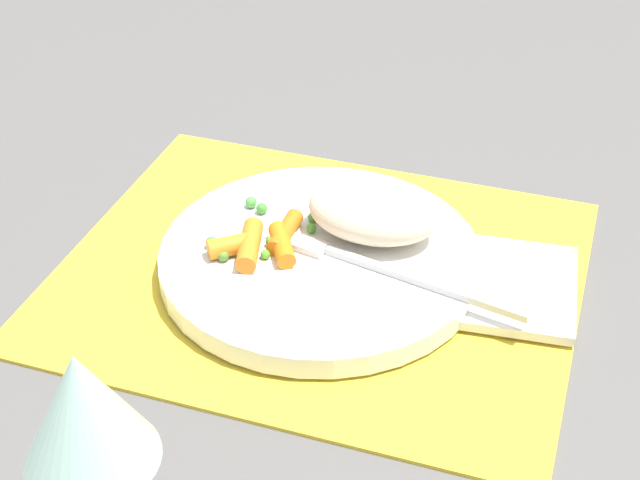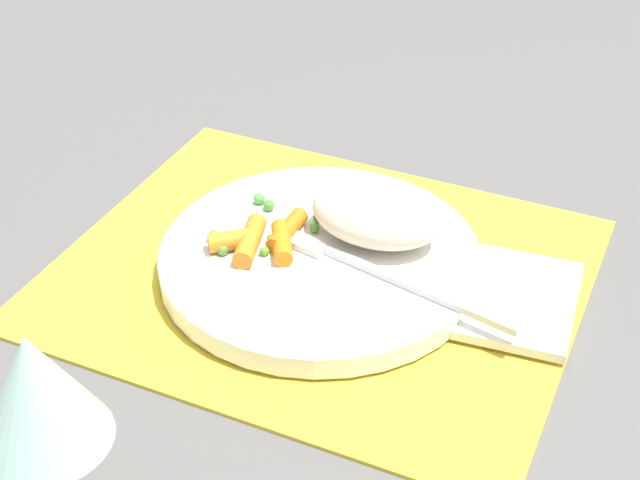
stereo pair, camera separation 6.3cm
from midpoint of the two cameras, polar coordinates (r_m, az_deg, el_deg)
name	(u,v)px [view 2 (the right image)]	position (r m, az deg, el deg)	size (l,w,h in m)	color
ground_plane	(320,274)	(0.76, 2.35, -2.13)	(2.40, 2.40, 0.00)	#565451
placemat	(320,271)	(0.76, 2.35, -1.95)	(0.41, 0.34, 0.01)	gold
plate	(320,259)	(0.76, 2.37, -1.24)	(0.25, 0.25, 0.02)	white
rice_mound	(376,214)	(0.76, 5.77, 1.47)	(0.11, 0.07, 0.04)	beige
carrot_portion	(262,239)	(0.75, -1.10, 0.01)	(0.07, 0.08, 0.02)	orange
pea_scatter	(255,231)	(0.76, -1.57, 0.49)	(0.08, 0.09, 0.01)	green
fork	(367,267)	(0.73, 5.28, -1.71)	(0.21, 0.05, 0.01)	silver
wine_glass	(39,401)	(0.51, -13.10, -9.46)	(0.07, 0.07, 0.16)	#B2E0CC
napkin	(520,300)	(0.75, 14.23, -3.57)	(0.08, 0.11, 0.01)	white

